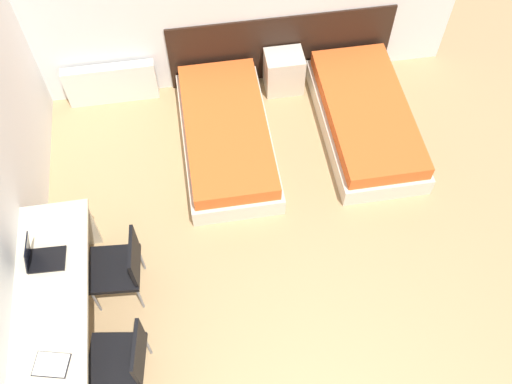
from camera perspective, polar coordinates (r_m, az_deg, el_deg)
name	(u,v)px	position (r m, az deg, el deg)	size (l,w,h in m)	color
headboard_panel	(281,48)	(6.85, 2.54, 14.21)	(2.62, 0.03, 0.88)	black
bed_near_window	(227,136)	(6.27, -2.96, 5.63)	(0.95, 1.94, 0.40)	beige
bed_near_door	(366,119)	(6.53, 10.91, 7.23)	(0.95, 1.94, 0.40)	beige
nightstand	(284,72)	(6.83, 2.79, 11.91)	(0.44, 0.34, 0.51)	beige
radiator	(111,84)	(6.89, -14.26, 10.45)	(1.04, 0.12, 0.52)	silver
desk	(56,314)	(5.07, -19.39, -11.40)	(0.60, 1.96, 0.76)	beige
chair_near_laptop	(120,266)	(5.23, -13.43, -7.21)	(0.49, 0.49, 0.84)	black
chair_near_notebook	(123,359)	(4.91, -13.15, -15.92)	(0.52, 0.52, 0.84)	black
laptop	(40,257)	(5.07, -20.77, -6.12)	(0.32, 0.24, 0.31)	black
open_notebook	(51,365)	(4.73, -19.79, -15.94)	(0.30, 0.24, 0.02)	black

